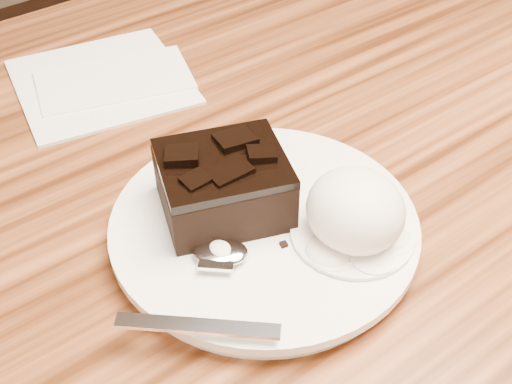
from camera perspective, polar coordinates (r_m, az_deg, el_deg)
plate at (r=0.51m, az=0.68°, el=-3.16°), size 0.23×0.23×0.02m
brownie at (r=0.50m, az=-2.76°, el=0.32°), size 0.11×0.11×0.04m
ice_cream_scoop at (r=0.48m, az=8.40°, el=-1.54°), size 0.07×0.07×0.06m
melt_puddle at (r=0.50m, az=8.13°, el=-3.49°), size 0.09×0.09×0.00m
spoon at (r=0.47m, az=-3.02°, el=-5.23°), size 0.14×0.13×0.01m
napkin at (r=0.70m, az=-12.96°, el=9.19°), size 0.19×0.19×0.01m
crumb_a at (r=0.50m, az=9.65°, el=-3.46°), size 0.01×0.01×0.00m
crumb_b at (r=0.48m, az=2.35°, el=-4.45°), size 0.01×0.01×0.00m
crumb_c at (r=0.49m, az=2.75°, el=-3.06°), size 0.01×0.01×0.00m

